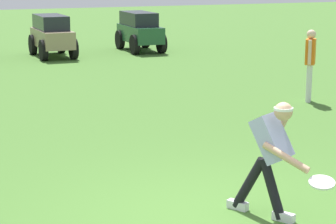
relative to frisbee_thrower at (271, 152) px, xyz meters
name	(u,v)px	position (x,y,z in m)	size (l,w,h in m)	color
ground_plane	(213,220)	(-0.64, 0.17, -0.79)	(80.00, 80.00, 0.00)	#43702C
frisbee_thrower	(271,152)	(0.00, 0.00, 0.00)	(0.58, 1.11, 1.39)	black
frisbee_in_flight	(322,182)	(0.19, -0.74, -0.16)	(0.38, 0.38, 0.09)	white
teammate_near_sideline	(310,59)	(4.31, 5.52, 0.15)	(0.37, 0.43, 1.56)	silver
parked_car_slot_d	(52,34)	(0.79, 14.93, -0.07)	(1.15, 2.40, 1.34)	#998466
parked_car_slot_e	(140,30)	(3.95, 15.26, -0.07)	(1.18, 2.42, 1.34)	#235133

